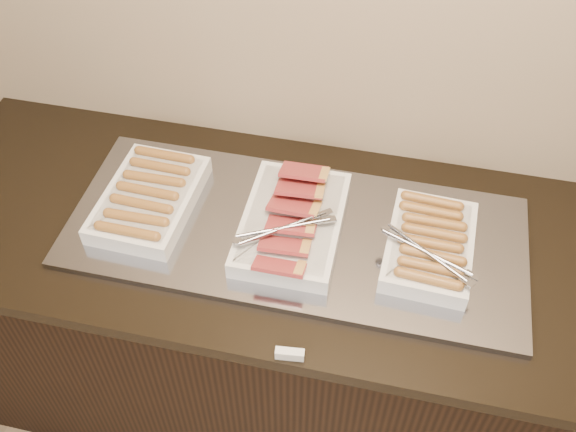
{
  "coord_description": "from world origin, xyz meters",
  "views": [
    {
      "loc": [
        0.25,
        1.05,
        2.2
      ],
      "look_at": [
        0.01,
        2.13,
        0.97
      ],
      "focal_mm": 40.0,
      "sensor_mm": 36.0,
      "label": 1
    }
  ],
  "objects_px": {
    "counter": "(285,325)",
    "dish_left": "(149,198)",
    "dish_center": "(292,222)",
    "warming_tray": "(295,232)",
    "dish_right": "(430,245)"
  },
  "relations": [
    {
      "from": "dish_center",
      "to": "counter",
      "type": "bearing_deg",
      "value": 169.18
    },
    {
      "from": "counter",
      "to": "dish_center",
      "type": "relative_size",
      "value": 5.15
    },
    {
      "from": "counter",
      "to": "dish_left",
      "type": "distance_m",
      "value": 0.62
    },
    {
      "from": "dish_center",
      "to": "dish_right",
      "type": "bearing_deg",
      "value": -0.63
    },
    {
      "from": "dish_left",
      "to": "dish_center",
      "type": "distance_m",
      "value": 0.39
    },
    {
      "from": "counter",
      "to": "dish_center",
      "type": "distance_m",
      "value": 0.5
    },
    {
      "from": "warming_tray",
      "to": "dish_left",
      "type": "xyz_separation_m",
      "value": [
        -0.4,
        -0.0,
        0.04
      ]
    },
    {
      "from": "counter",
      "to": "dish_center",
      "type": "bearing_deg",
      "value": -10.38
    },
    {
      "from": "dish_center",
      "to": "dish_right",
      "type": "height_order",
      "value": "dish_center"
    },
    {
      "from": "counter",
      "to": "warming_tray",
      "type": "xyz_separation_m",
      "value": [
        0.03,
        0.0,
        0.46
      ]
    },
    {
      "from": "counter",
      "to": "dish_center",
      "type": "xyz_separation_m",
      "value": [
        0.02,
        -0.0,
        0.5
      ]
    },
    {
      "from": "counter",
      "to": "dish_center",
      "type": "height_order",
      "value": "dish_center"
    },
    {
      "from": "dish_center",
      "to": "dish_left",
      "type": "bearing_deg",
      "value": 179.02
    },
    {
      "from": "counter",
      "to": "warming_tray",
      "type": "distance_m",
      "value": 0.46
    },
    {
      "from": "warming_tray",
      "to": "dish_center",
      "type": "height_order",
      "value": "dish_center"
    }
  ]
}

